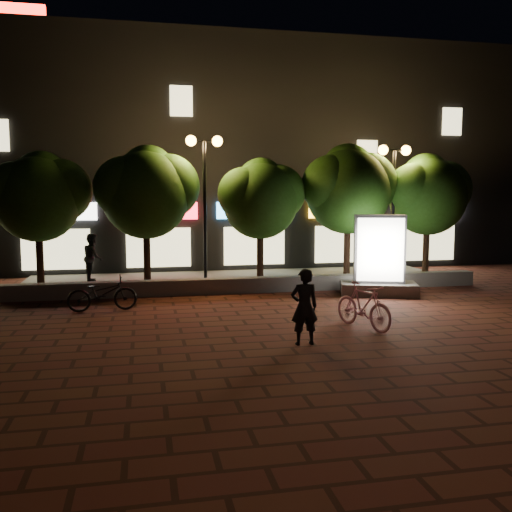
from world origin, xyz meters
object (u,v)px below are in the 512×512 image
object	(u,v)px
ad_kiosk	(379,263)
tree_far_right	(428,192)
tree_far_left	(39,194)
street_lamp_right	(394,177)
street_lamp_left	(205,172)
tree_right	(349,186)
pedestrian	(93,257)
scooter_parked	(102,293)
scooter_pink	(363,306)
rider	(304,307)
tree_left	(147,189)
tree_mid	(261,196)

from	to	relation	value
ad_kiosk	tree_far_right	bearing A→B (deg)	41.11
tree_far_left	street_lamp_right	distance (m)	12.47
street_lamp_left	ad_kiosk	distance (m)	6.63
tree_far_left	tree_right	distance (m)	10.81
tree_right	ad_kiosk	distance (m)	3.74
tree_far_right	pedestrian	world-z (taller)	tree_far_right
tree_right	ad_kiosk	bearing A→B (deg)	-89.73
scooter_parked	pedestrian	size ratio (longest dim) A/B	1.08
street_lamp_right	scooter_pink	xyz separation A→B (m)	(-3.89, -6.69, -3.33)
street_lamp_right	scooter_parked	bearing A→B (deg)	-162.22
tree_far_left	tree_right	world-z (taller)	tree_right
tree_right	street_lamp_left	size ratio (longest dim) A/B	0.98
rider	street_lamp_left	bearing A→B (deg)	-80.95
tree_left	rider	size ratio (longest dim) A/B	2.92
scooter_parked	ad_kiosk	bearing A→B (deg)	-90.03
scooter_pink	rider	world-z (taller)	rider
tree_far_left	scooter_parked	bearing A→B (deg)	-58.55
tree_left	pedestrian	bearing A→B (deg)	140.71
tree_left	ad_kiosk	size ratio (longest dim) A/B	1.83
street_lamp_left	rider	size ratio (longest dim) A/B	3.10
street_lamp_right	scooter_parked	distance (m)	11.31
tree_far_right	scooter_pink	size ratio (longest dim) A/B	2.54
street_lamp_left	ad_kiosk	size ratio (longest dim) A/B	1.94
tree_right	tree_far_right	bearing A→B (deg)	-0.00
tree_left	street_lamp_right	distance (m)	8.96
street_lamp_right	scooter_pink	size ratio (longest dim) A/B	2.66
tree_far_left	tree_right	bearing A→B (deg)	0.00
street_lamp_right	street_lamp_left	bearing A→B (deg)	180.00
tree_right	street_lamp_left	world-z (taller)	street_lamp_left
tree_far_left	scooter_parked	size ratio (longest dim) A/B	2.44
tree_far_left	scooter_pink	xyz separation A→B (m)	(8.56, -6.95, -2.73)
tree_left	street_lamp_right	size ratio (longest dim) A/B	0.98
tree_left	scooter_pink	distance (m)	9.06
tree_far_right	ad_kiosk	size ratio (longest dim) A/B	1.78
scooter_pink	pedestrian	size ratio (longest dim) A/B	1.06
street_lamp_right	ad_kiosk	size ratio (longest dim) A/B	1.87
street_lamp_right	pedestrian	bearing A→B (deg)	170.13
tree_far_right	scooter_pink	distance (m)	9.26
ad_kiosk	pedestrian	distance (m)	10.32
tree_far_left	pedestrian	size ratio (longest dim) A/B	2.62
scooter_pink	tree_right	bearing A→B (deg)	51.27
street_lamp_right	rider	size ratio (longest dim) A/B	2.98
tree_left	scooter_pink	size ratio (longest dim) A/B	2.61
ad_kiosk	rider	world-z (taller)	ad_kiosk
tree_right	tree_far_right	world-z (taller)	tree_right
tree_far_left	ad_kiosk	xyz separation A→B (m)	(10.82, -2.78, -2.24)
street_lamp_left	tree_right	bearing A→B (deg)	2.81
street_lamp_right	scooter_parked	world-z (taller)	street_lamp_right
tree_mid	scooter_parked	bearing A→B (deg)	-146.25
tree_far_right	scooter_pink	bearing A→B (deg)	-128.07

